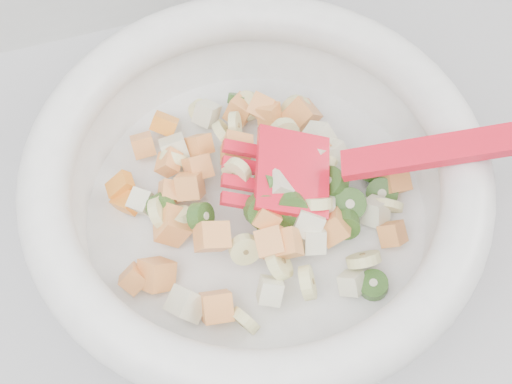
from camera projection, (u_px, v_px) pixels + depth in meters
name	position (u px, v px, depth m)	size (l,w,h in m)	color
counter	(283.00, 381.00, 0.99)	(2.00, 0.60, 0.90)	#A1A0A6
mixing_bowl	(257.00, 186.00, 0.57)	(0.47, 0.36, 0.15)	white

